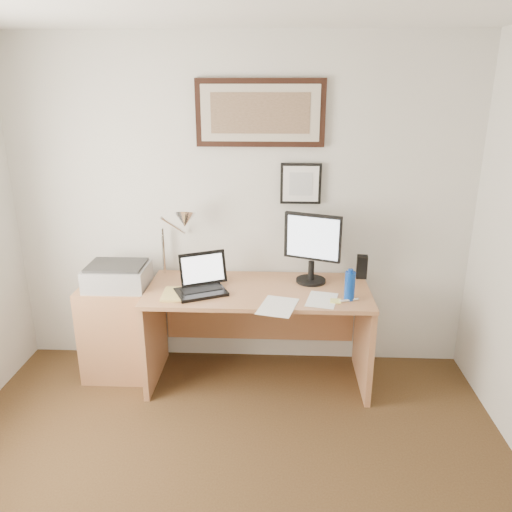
# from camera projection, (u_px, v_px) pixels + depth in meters

# --- Properties ---
(wall_back) EXTENTS (3.50, 0.02, 2.50)m
(wall_back) POSITION_uv_depth(u_px,v_px,m) (240.00, 209.00, 3.78)
(wall_back) COLOR silver
(wall_back) RESTS_ON ground
(side_cabinet) EXTENTS (0.50, 0.40, 0.73)m
(side_cabinet) POSITION_uv_depth(u_px,v_px,m) (118.00, 330.00, 3.80)
(side_cabinet) COLOR #A76D46
(side_cabinet) RESTS_ON floor
(water_bottle) EXTENTS (0.07, 0.07, 0.20)m
(water_bottle) POSITION_uv_depth(u_px,v_px,m) (350.00, 286.00, 3.37)
(water_bottle) COLOR #0C39A2
(water_bottle) RESTS_ON desk
(bottle_cap) EXTENTS (0.04, 0.04, 0.02)m
(bottle_cap) POSITION_uv_depth(u_px,v_px,m) (351.00, 271.00, 3.33)
(bottle_cap) COLOR #0C39A2
(bottle_cap) RESTS_ON water_bottle
(speaker) EXTENTS (0.08, 0.08, 0.18)m
(speaker) POSITION_uv_depth(u_px,v_px,m) (362.00, 267.00, 3.76)
(speaker) COLOR black
(speaker) RESTS_ON desk
(paper_sheet_a) EXTENTS (0.30, 0.36, 0.00)m
(paper_sheet_a) POSITION_uv_depth(u_px,v_px,m) (278.00, 306.00, 3.29)
(paper_sheet_a) COLOR white
(paper_sheet_a) RESTS_ON desk
(paper_sheet_b) EXTENTS (0.25, 0.31, 0.00)m
(paper_sheet_b) POSITION_uv_depth(u_px,v_px,m) (322.00, 300.00, 3.39)
(paper_sheet_b) COLOR white
(paper_sheet_b) RESTS_ON desk
(sticky_pad) EXTENTS (0.08, 0.08, 0.01)m
(sticky_pad) POSITION_uv_depth(u_px,v_px,m) (336.00, 301.00, 3.36)
(sticky_pad) COLOR #FFFD78
(sticky_pad) RESTS_ON desk
(marker_pen) EXTENTS (0.14, 0.06, 0.02)m
(marker_pen) POSITION_uv_depth(u_px,v_px,m) (349.00, 300.00, 3.37)
(marker_pen) COLOR white
(marker_pen) RESTS_ON desk
(book) EXTENTS (0.19, 0.25, 0.02)m
(book) POSITION_uv_depth(u_px,v_px,m) (163.00, 294.00, 3.46)
(book) COLOR #D7BA65
(book) RESTS_ON desk
(desk) EXTENTS (1.60, 0.70, 0.75)m
(desk) POSITION_uv_depth(u_px,v_px,m) (258.00, 313.00, 3.74)
(desk) COLOR #A76D46
(desk) RESTS_ON floor
(laptop) EXTENTS (0.41, 0.42, 0.26)m
(laptop) POSITION_uv_depth(u_px,v_px,m) (202.00, 283.00, 3.52)
(laptop) COLOR black
(laptop) RESTS_ON desk
(lcd_monitor) EXTENTS (0.40, 0.22, 0.52)m
(lcd_monitor) POSITION_uv_depth(u_px,v_px,m) (312.00, 245.00, 3.61)
(lcd_monitor) COLOR black
(lcd_monitor) RESTS_ON desk
(printer) EXTENTS (0.44, 0.34, 0.18)m
(printer) POSITION_uv_depth(u_px,v_px,m) (117.00, 276.00, 3.64)
(printer) COLOR #A0A0A2
(printer) RESTS_ON side_cabinet
(desk_lamp) EXTENTS (0.29, 0.27, 0.53)m
(desk_lamp) POSITION_uv_depth(u_px,v_px,m) (183.00, 222.00, 3.64)
(desk_lamp) COLOR silver
(desk_lamp) RESTS_ON desk
(picture_large) EXTENTS (0.92, 0.04, 0.47)m
(picture_large) POSITION_uv_depth(u_px,v_px,m) (260.00, 113.00, 3.52)
(picture_large) COLOR black
(picture_large) RESTS_ON wall_back
(picture_small) EXTENTS (0.30, 0.03, 0.30)m
(picture_small) POSITION_uv_depth(u_px,v_px,m) (301.00, 184.00, 3.67)
(picture_small) COLOR black
(picture_small) RESTS_ON wall_back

